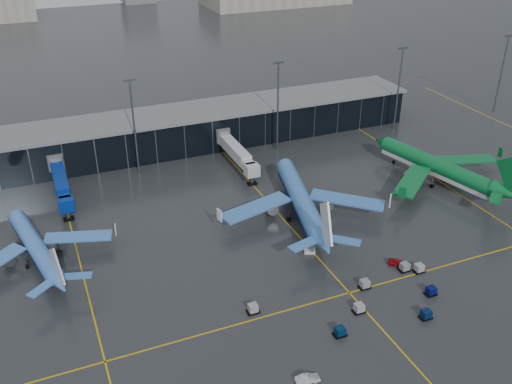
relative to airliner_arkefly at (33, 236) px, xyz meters
name	(u,v)px	position (x,y,z in m)	size (l,w,h in m)	color
ground	(268,262)	(42.74, -18.77, -5.60)	(600.00, 600.00, 0.00)	#282B2D
terminal_pier	(180,130)	(42.74, 43.23, -0.18)	(142.00, 17.00, 10.70)	black
jet_bridges	(61,182)	(7.74, 24.22, -1.05)	(94.00, 27.50, 7.20)	#595B60
flood_masts	(209,113)	(47.74, 31.23, 8.21)	(203.00, 0.50, 25.50)	#595B60
taxi_lines	(290,226)	(52.74, -8.16, -5.59)	(220.00, 120.00, 0.02)	gold
airliner_arkefly	(33,236)	(0.00, 0.00, 0.00)	(32.02, 36.46, 11.21)	#4483E1
airliner_klm_near	(301,188)	(57.02, -4.65, 1.38)	(39.90, 45.44, 13.96)	#3F7CCF
airliner_aer_lingus	(437,156)	(96.21, -2.61, 1.35)	(39.75, 45.27, 13.91)	#0C6A32
baggage_carts	(376,296)	(56.21, -37.25, -4.84)	(36.84, 14.67, 1.70)	black
mobile_airstair	(310,247)	(52.41, -18.39, -4.83)	(3.34, 3.83, 3.45)	silver
service_van_red	(398,263)	(66.11, -30.14, -4.90)	(1.65, 4.10, 1.40)	#A20C11
service_van_white	(308,379)	(35.58, -49.99, -4.97)	(1.34, 3.83, 1.26)	silver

